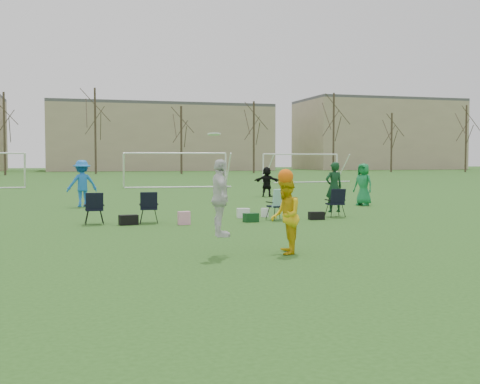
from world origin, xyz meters
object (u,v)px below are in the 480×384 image
object	(u,v)px
fielder_green_far	(363,184)
goal_right	(301,160)
fielder_blue	(82,183)
goal_mid	(175,160)
fielder_black	(267,182)
center_contest	(258,207)

from	to	relation	value
fielder_green_far	goal_right	bearing A→B (deg)	134.62
fielder_blue	fielder_green_far	distance (m)	11.86
fielder_blue	goal_mid	bearing A→B (deg)	-125.00
fielder_green_far	goal_right	xyz separation A→B (m)	(7.19, 25.41, 1.02)
fielder_black	goal_mid	distance (m)	12.97
fielder_blue	center_contest	size ratio (longest dim) A/B	0.77
fielder_green_far	goal_right	size ratio (longest dim) A/B	0.24
goal_mid	goal_right	bearing A→B (deg)	30.57
fielder_black	center_contest	bearing A→B (deg)	105.11
fielder_green_far	goal_mid	xyz separation A→B (m)	(-4.81, 19.41, 1.02)
fielder_green_far	goal_mid	size ratio (longest dim) A/B	0.24
fielder_green_far	center_contest	distance (m)	14.20
fielder_blue	center_contest	xyz separation A→B (m)	(3.26, -13.94, 0.01)
center_contest	goal_right	distance (m)	40.05
fielder_blue	fielder_green_far	size ratio (longest dim) A/B	1.08
fielder_blue	center_contest	bearing A→B (deg)	90.00
fielder_blue	goal_right	xyz separation A→B (m)	(18.80, 22.96, 0.95)
fielder_black	goal_mid	bearing A→B (deg)	-43.90
goal_mid	fielder_black	bearing A→B (deg)	-73.90
fielder_green_far	goal_mid	bearing A→B (deg)	164.34
center_contest	goal_mid	bearing A→B (deg)	83.46
fielder_blue	center_contest	world-z (taller)	center_contest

